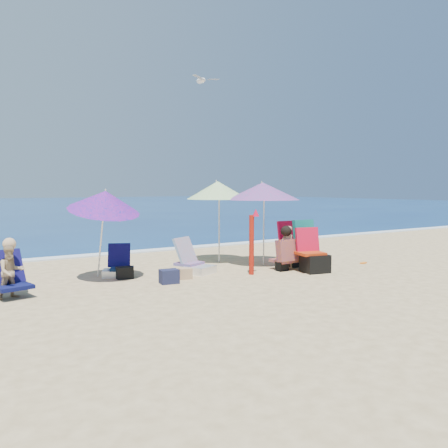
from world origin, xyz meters
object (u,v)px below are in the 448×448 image
umbrella_turquoise (263,191)px  person_center (288,248)px  umbrella_blue (105,201)px  furled_umbrella (252,239)px  seagull (201,80)px  camp_chair_right (296,249)px  camp_chair_left (313,259)px  person_left (11,271)px  umbrella_striped (218,190)px  chair_navy (117,268)px  chair_rainbow (194,264)px

umbrella_turquoise → person_center: size_ratio=2.27×
umbrella_blue → umbrella_turquoise: bearing=-3.0°
umbrella_blue → person_center: umbrella_blue is taller
furled_umbrella → seagull: (-0.42, 1.50, 3.66)m
camp_chair_right → person_center: (-0.55, -0.31, 0.09)m
camp_chair_left → person_left: 6.27m
umbrella_striped → furled_umbrella: 2.16m
person_left → seagull: 6.02m
furled_umbrella → camp_chair_right: furled_umbrella is taller
chair_navy → chair_rainbow: size_ratio=0.78×
umbrella_blue → chair_rainbow: 2.44m
umbrella_blue → furled_umbrella: 3.26m
camp_chair_left → person_left: size_ratio=0.97×
seagull → umbrella_turquoise: bearing=-22.5°
person_center → furled_umbrella: bearing=-178.7°
chair_navy → camp_chair_right: size_ratio=0.68×
furled_umbrella → seagull: size_ratio=1.98×
person_center → camp_chair_right: bearing=29.8°
furled_umbrella → camp_chair_left: furled_umbrella is taller
chair_rainbow → camp_chair_right: camp_chair_right is taller
umbrella_turquoise → chair_rainbow: (-1.97, -0.04, -1.63)m
camp_chair_left → chair_rainbow: bearing=149.3°
umbrella_striped → person_left: umbrella_striped is taller
umbrella_striped → chair_rainbow: size_ratio=2.10×
umbrella_striped → furled_umbrella: size_ratio=1.46×
umbrella_striped → chair_rainbow: (-1.25, -0.99, -1.65)m
furled_umbrella → chair_navy: 3.02m
umbrella_blue → camp_chair_right: bearing=-9.8°
umbrella_blue → chair_rainbow: bearing=-7.2°
chair_navy → chair_rainbow: 1.70m
chair_navy → camp_chair_left: size_ratio=0.79×
person_center → umbrella_turquoise: bearing=94.0°
camp_chair_right → person_left: 6.43m
chair_navy → umbrella_striped: bearing=8.3°
umbrella_striped → seagull: seagull is taller
umbrella_blue → chair_navy: umbrella_blue is taller
chair_navy → umbrella_turquoise: bearing=-8.5°
camp_chair_right → person_left: (-6.42, 0.22, 0.05)m
umbrella_blue → person_center: 4.29m
person_left → person_center: bearing=-5.2°
seagull → camp_chair_right: bearing=-29.9°
person_center → camp_chair_left: bearing=-60.4°
umbrella_turquoise → umbrella_blue: bearing=177.0°
chair_navy → camp_chair_left: (3.93, -1.96, 0.12)m
chair_rainbow → person_left: (-3.84, -0.31, 0.26)m
furled_umbrella → chair_rainbow: (-0.98, 0.87, -0.59)m
umbrella_turquoise → camp_chair_right: umbrella_turquoise is taller
umbrella_striped → camp_chair_left: (1.09, -2.38, -1.56)m
umbrella_striped → camp_chair_right: 2.49m
chair_rainbow → camp_chair_right: 2.64m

